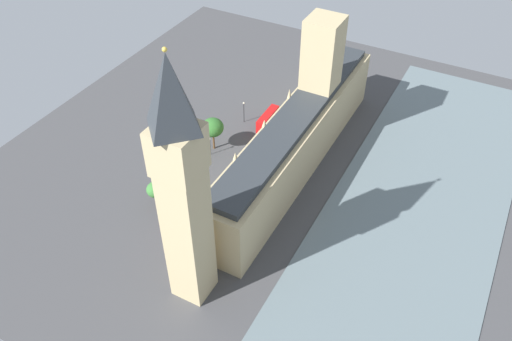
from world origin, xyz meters
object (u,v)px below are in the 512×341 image
(clock_tower, at_px, (182,187))
(pedestrian_corner, at_px, (267,154))
(plane_tree_trailing, at_px, (213,128))
(street_lamp_near_tower, at_px, (244,109))
(double_decker_bus_midblock, at_px, (268,120))
(car_dark_green_under_trees, at_px, (244,158))
(street_lamp_slot_10, at_px, (210,143))
(pedestrian_kerbside, at_px, (298,120))
(car_blue_far_end, at_px, (234,171))
(double_decker_bus_leading, at_px, (193,206))
(car_yellow_cab_by_river_gate, at_px, (291,108))
(plane_tree_opposite_hall, at_px, (156,190))
(parliament_building, at_px, (299,132))

(clock_tower, xyz_separation_m, pedestrian_corner, (6.49, -46.62, -28.85))
(plane_tree_trailing, bearing_deg, street_lamp_near_tower, -95.01)
(double_decker_bus_midblock, relative_size, car_dark_green_under_trees, 2.25)
(double_decker_bus_midblock, bearing_deg, street_lamp_slot_10, -114.15)
(pedestrian_kerbside, bearing_deg, plane_tree_trailing, 99.64)
(car_blue_far_end, distance_m, plane_tree_trailing, 13.95)
(clock_tower, bearing_deg, street_lamp_slot_10, -62.46)
(car_dark_green_under_trees, xyz_separation_m, double_decker_bus_leading, (1.13, 23.75, 1.75))
(car_yellow_cab_by_river_gate, height_order, double_decker_bus_midblock, double_decker_bus_midblock)
(plane_tree_trailing, bearing_deg, plane_tree_opposite_hall, 88.89)
(car_yellow_cab_by_river_gate, relative_size, double_decker_bus_midblock, 0.40)
(car_dark_green_under_trees, bearing_deg, double_decker_bus_midblock, 95.97)
(pedestrian_corner, bearing_deg, street_lamp_slot_10, -80.15)
(parliament_building, relative_size, car_dark_green_under_trees, 17.01)
(double_decker_bus_midblock, distance_m, car_blue_far_end, 23.09)
(pedestrian_corner, bearing_deg, street_lamp_near_tower, -144.78)
(plane_tree_opposite_hall, bearing_deg, car_dark_green_under_trees, -112.74)
(clock_tower, relative_size, street_lamp_near_tower, 8.13)
(car_yellow_cab_by_river_gate, relative_size, street_lamp_slot_10, 0.73)
(pedestrian_kerbside, bearing_deg, plane_tree_opposite_hall, 116.14)
(clock_tower, height_order, pedestrian_corner, clock_tower)
(parliament_building, height_order, street_lamp_near_tower, parliament_building)
(pedestrian_kerbside, height_order, street_lamp_slot_10, street_lamp_slot_10)
(double_decker_bus_midblock, height_order, plane_tree_trailing, plane_tree_trailing)
(car_dark_green_under_trees, distance_m, plane_tree_opposite_hall, 27.86)
(car_yellow_cab_by_river_gate, bearing_deg, double_decker_bus_leading, -92.18)
(car_dark_green_under_trees, relative_size, car_blue_far_end, 1.14)
(car_blue_far_end, bearing_deg, double_decker_bus_midblock, -86.69)
(parliament_building, bearing_deg, double_decker_bus_midblock, -35.25)
(plane_tree_trailing, bearing_deg, clock_tower, 116.66)
(plane_tree_opposite_hall, bearing_deg, pedestrian_corner, -117.23)
(double_decker_bus_midblock, distance_m, street_lamp_near_tower, 7.82)
(clock_tower, relative_size, car_dark_green_under_trees, 12.16)
(car_blue_far_end, xyz_separation_m, street_lamp_near_tower, (9.05, -21.90, 3.95))
(pedestrian_corner, relative_size, street_lamp_near_tower, 0.22)
(plane_tree_opposite_hall, relative_size, street_lamp_near_tower, 1.03)
(plane_tree_opposite_hall, relative_size, plane_tree_trailing, 0.73)
(pedestrian_kerbside, bearing_deg, street_lamp_slot_10, 103.75)
(parliament_building, relative_size, street_lamp_near_tower, 11.37)
(plane_tree_trailing, bearing_deg, parliament_building, -165.43)
(double_decker_bus_midblock, relative_size, double_decker_bus_leading, 1.00)
(car_dark_green_under_trees, bearing_deg, clock_tower, -73.77)
(car_blue_far_end, xyz_separation_m, street_lamp_slot_10, (9.74, -4.02, 3.17))
(car_blue_far_end, distance_m, street_lamp_slot_10, 11.01)
(pedestrian_kerbside, height_order, plane_tree_opposite_hall, plane_tree_opposite_hall)
(parliament_building, bearing_deg, double_decker_bus_leading, 65.06)
(double_decker_bus_midblock, distance_m, car_dark_green_under_trees, 16.86)
(clock_tower, distance_m, car_dark_green_under_trees, 52.12)
(parliament_building, distance_m, clock_tower, 52.43)
(clock_tower, height_order, pedestrian_kerbside, clock_tower)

